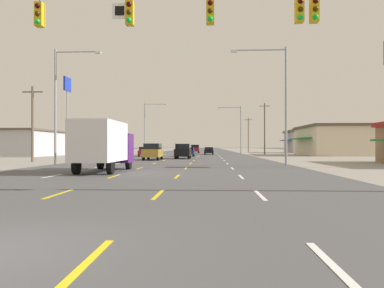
% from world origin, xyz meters
% --- Properties ---
extents(ground_plane, '(572.00, 572.00, 0.00)m').
position_xyz_m(ground_plane, '(0.00, 66.00, 0.00)').
color(ground_plane, '#4C4C4F').
extents(lot_apron_left, '(28.00, 440.00, 0.01)m').
position_xyz_m(lot_apron_left, '(-24.75, 66.00, 0.00)').
color(lot_apron_left, gray).
rests_on(lot_apron_left, ground).
extents(lot_apron_right, '(28.00, 440.00, 0.01)m').
position_xyz_m(lot_apron_right, '(24.75, 66.00, 0.00)').
color(lot_apron_right, gray).
rests_on(lot_apron_right, ground).
extents(lane_markings, '(10.64, 227.60, 0.01)m').
position_xyz_m(lane_markings, '(0.00, 104.50, 0.01)').
color(lane_markings, white).
rests_on(lane_markings, ground).
extents(signal_span_wire, '(26.01, 0.53, 8.71)m').
position_xyz_m(signal_span_wire, '(0.46, 8.29, 5.23)').
color(signal_span_wire, brown).
rests_on(signal_span_wire, ground).
extents(box_truck_inner_left_nearest, '(2.40, 7.20, 3.23)m').
position_xyz_m(box_truck_inner_left_nearest, '(-3.36, 18.05, 1.84)').
color(box_truck_inner_left_nearest, '#4C196B').
rests_on(box_truck_inner_left_nearest, ground).
extents(suv_inner_left_near, '(1.98, 4.90, 1.98)m').
position_xyz_m(suv_inner_left_near, '(-3.28, 38.51, 1.03)').
color(suv_inner_left_near, '#B28C33').
rests_on(suv_inner_left_near, ground).
extents(suv_center_turn_mid, '(1.98, 4.90, 1.98)m').
position_xyz_m(suv_center_turn_mid, '(0.03, 43.25, 1.03)').
color(suv_center_turn_mid, black).
rests_on(suv_center_turn_mid, ground).
extents(hatchback_far_left_midfar, '(1.72, 3.90, 1.54)m').
position_xyz_m(hatchback_far_left_midfar, '(-6.85, 53.50, 0.78)').
color(hatchback_far_left_midfar, maroon).
rests_on(hatchback_far_left_midfar, ground).
extents(sedan_center_turn_far, '(1.80, 4.50, 1.46)m').
position_xyz_m(sedan_center_turn_far, '(0.20, 54.06, 0.76)').
color(sedan_center_turn_far, navy).
rests_on(sedan_center_turn_far, ground).
extents(sedan_inner_right_farther, '(1.80, 4.50, 1.46)m').
position_xyz_m(sedan_inner_right_farther, '(3.45, 66.77, 0.76)').
color(sedan_inner_right_farther, black).
rests_on(sedan_inner_right_farther, ground).
extents(suv_center_turn_farthest, '(1.98, 4.90, 1.98)m').
position_xyz_m(suv_center_turn_farthest, '(0.17, 82.41, 1.03)').
color(suv_center_turn_farthest, maroon).
rests_on(suv_center_turn_farthest, ground).
extents(storefront_left_row_1, '(12.57, 15.04, 4.43)m').
position_xyz_m(storefront_left_row_1, '(-29.23, 55.93, 2.23)').
color(storefront_left_row_1, '#B2B2B7').
rests_on(storefront_left_row_1, ground).
extents(storefront_right_row_1, '(11.97, 15.93, 5.37)m').
position_xyz_m(storefront_right_row_1, '(25.88, 62.06, 2.71)').
color(storefront_right_row_1, beige).
rests_on(storefront_right_row_1, ground).
extents(storefront_right_row_2, '(15.52, 11.19, 5.55)m').
position_xyz_m(storefront_right_row_2, '(30.01, 86.50, 2.80)').
color(storefront_right_row_2, '#B2B2B7').
rests_on(storefront_right_row_2, ground).
extents(pole_sign_left_row_1, '(0.24, 2.25, 11.28)m').
position_xyz_m(pole_sign_left_row_1, '(-16.30, 44.85, 8.61)').
color(pole_sign_left_row_1, gray).
rests_on(pole_sign_left_row_1, ground).
extents(streetlight_left_row_0, '(4.20, 0.26, 10.30)m').
position_xyz_m(streetlight_left_row_0, '(-9.74, 26.42, 5.94)').
color(streetlight_left_row_0, gray).
rests_on(streetlight_left_row_0, ground).
extents(streetlight_right_row_0, '(4.84, 0.26, 10.27)m').
position_xyz_m(streetlight_right_row_0, '(9.64, 26.42, 6.00)').
color(streetlight_right_row_0, gray).
rests_on(streetlight_right_row_0, ground).
extents(streetlight_left_row_1, '(4.82, 0.26, 10.80)m').
position_xyz_m(streetlight_left_row_1, '(-9.67, 71.72, 6.27)').
color(streetlight_left_row_1, gray).
rests_on(streetlight_left_row_1, ground).
extents(streetlight_right_row_1, '(5.00, 0.26, 10.01)m').
position_xyz_m(streetlight_right_row_1, '(9.60, 71.72, 5.88)').
color(streetlight_right_row_1, gray).
rests_on(streetlight_right_row_1, ground).
extents(utility_pole_left_row_0, '(2.20, 0.26, 8.01)m').
position_xyz_m(utility_pole_left_row_0, '(-15.18, 32.45, 4.20)').
color(utility_pole_left_row_0, brown).
rests_on(utility_pole_left_row_0, ground).
extents(utility_pole_right_row_1, '(2.20, 0.26, 10.43)m').
position_xyz_m(utility_pole_right_row_1, '(14.82, 69.91, 5.41)').
color(utility_pole_right_row_1, brown).
rests_on(utility_pole_right_row_1, ground).
extents(utility_pole_right_row_2, '(2.20, 0.26, 9.79)m').
position_xyz_m(utility_pole_right_row_2, '(14.72, 100.11, 5.09)').
color(utility_pole_right_row_2, brown).
rests_on(utility_pole_right_row_2, ground).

